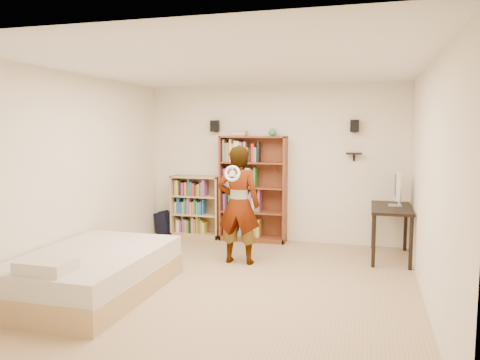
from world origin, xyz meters
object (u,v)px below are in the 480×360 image
(tall_bookshelf, at_px, (253,189))
(low_bookshelf, at_px, (196,207))
(daybed, at_px, (93,268))
(person, at_px, (239,205))
(computer_desk, at_px, (391,233))

(tall_bookshelf, relative_size, low_bookshelf, 1.65)
(tall_bookshelf, relative_size, daybed, 0.85)
(daybed, relative_size, person, 1.25)
(tall_bookshelf, height_order, low_bookshelf, tall_bookshelf)
(computer_desk, xyz_separation_m, daybed, (-3.47, -2.54, -0.08))
(tall_bookshelf, distance_m, person, 1.38)
(computer_desk, height_order, person, person)
(computer_desk, height_order, daybed, computer_desk)
(tall_bookshelf, distance_m, low_bookshelf, 1.12)
(daybed, height_order, person, person)
(tall_bookshelf, xyz_separation_m, computer_desk, (2.27, -0.54, -0.52))
(low_bookshelf, relative_size, computer_desk, 0.95)
(low_bookshelf, height_order, person, person)
(daybed, bearing_deg, person, 52.30)
(tall_bookshelf, relative_size, person, 1.06)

